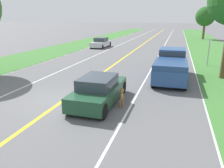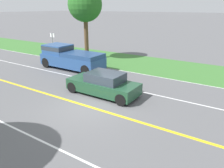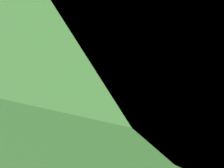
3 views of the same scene
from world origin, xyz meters
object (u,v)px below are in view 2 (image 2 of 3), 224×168
pickup_truck (70,57)px  roadside_tree_right_near (85,5)px  ego_car (104,84)px  street_sign (52,41)px  dog (115,81)px

pickup_truck → roadside_tree_right_near: 5.57m
roadside_tree_right_near → ego_car: bearing=-134.7°
ego_car → street_sign: street_sign is taller
dog → pickup_truck: pickup_truck is taller
dog → roadside_tree_right_near: 10.06m
dog → street_sign: size_ratio=0.45×
dog → street_sign: (5.08, 11.24, 1.00)m
roadside_tree_right_near → street_sign: (-0.53, 4.30, -3.65)m
dog → pickup_truck: (2.07, 5.90, 0.48)m
dog → street_sign: 12.37m
ego_car → roadside_tree_right_near: (6.81, 6.87, 4.52)m
pickup_truck → street_sign: (3.01, 5.34, 0.53)m
dog → pickup_truck: 6.27m
ego_car → roadside_tree_right_near: size_ratio=0.64×
roadside_tree_right_near → dog: bearing=-128.9°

